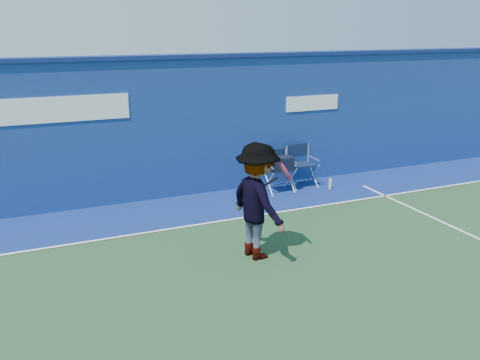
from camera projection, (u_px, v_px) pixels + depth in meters
name	position (u px, v px, depth m)	size (l,w,h in m)	color
ground	(267.00, 308.00, 6.86)	(80.00, 80.00, 0.00)	#244525
stadium_wall	(163.00, 127.00, 10.99)	(24.00, 0.50, 3.08)	navy
out_of_bounds_strip	(180.00, 211.00, 10.47)	(24.00, 1.80, 0.01)	navy
court_lines	(249.00, 287.00, 7.39)	(24.00, 12.00, 0.01)	white
directors_chair_left	(279.00, 174.00, 11.59)	(0.57, 0.52, 0.96)	silver
directors_chair_right	(302.00, 174.00, 12.00)	(0.58, 0.52, 0.98)	silver
water_bottle	(330.00, 184.00, 11.85)	(0.07, 0.07, 0.25)	silver
tennis_player	(258.00, 201.00, 8.15)	(0.99, 1.35, 1.92)	#EA4738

